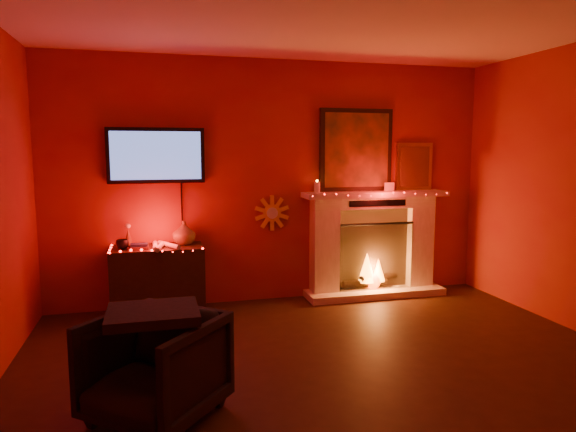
# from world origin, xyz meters

# --- Properties ---
(room) EXTENTS (5.00, 5.00, 5.00)m
(room) POSITION_xyz_m (0.00, 0.00, 1.35)
(room) COLOR black
(room) RESTS_ON ground
(floor) EXTENTS (5.00, 5.00, 0.00)m
(floor) POSITION_xyz_m (0.00, 0.00, 0.00)
(floor) COLOR black
(floor) RESTS_ON ground
(fireplace) EXTENTS (1.72, 0.40, 2.18)m
(fireplace) POSITION_xyz_m (1.14, 2.39, 0.72)
(fireplace) COLOR #F4E1CD
(fireplace) RESTS_ON floor
(tv) EXTENTS (1.00, 0.07, 1.24)m
(tv) POSITION_xyz_m (-1.30, 2.45, 1.65)
(tv) COLOR black
(tv) RESTS_ON room
(sunburst_clock) EXTENTS (0.40, 0.03, 0.40)m
(sunburst_clock) POSITION_xyz_m (-0.05, 2.48, 1.00)
(sunburst_clock) COLOR gold
(sunburst_clock) RESTS_ON room
(console_table) EXTENTS (0.94, 0.55, 0.96)m
(console_table) POSITION_xyz_m (-1.31, 2.26, 0.39)
(console_table) COLOR black
(console_table) RESTS_ON floor
(armchair) EXTENTS (1.03, 1.04, 0.68)m
(armchair) POSITION_xyz_m (-1.37, 0.08, 0.34)
(armchair) COLOR black
(armchair) RESTS_ON floor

